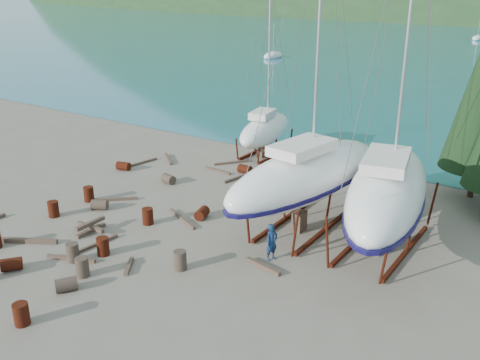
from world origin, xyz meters
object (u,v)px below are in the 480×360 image
Objects in this scene: large_sailboat_near at (306,174)px; large_sailboat_far at (387,190)px; worker at (272,242)px; small_sailboat_shore at (265,129)px.

large_sailboat_far is (4.19, -0.00, 0.08)m from large_sailboat_near.
small_sailboat_shore is at bearing 48.06° from worker.
large_sailboat_near is at bearing 167.51° from large_sailboat_far.
large_sailboat_near reaches higher than small_sailboat_shore.
worker is at bearing -67.62° from small_sailboat_shore.
large_sailboat_near is at bearing -59.07° from small_sailboat_shore.
worker is (-3.78, -4.00, -2.10)m from large_sailboat_far.
large_sailboat_near is 10.17× the size of worker.
large_sailboat_far is at bearing -28.12° from worker.
small_sailboat_shore is (-12.28, 9.21, -1.00)m from large_sailboat_far.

